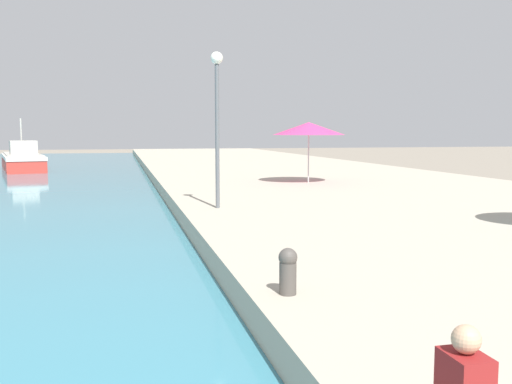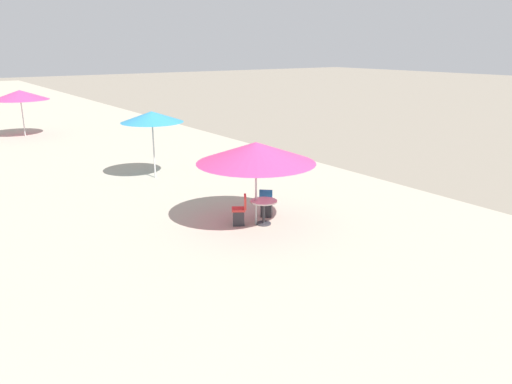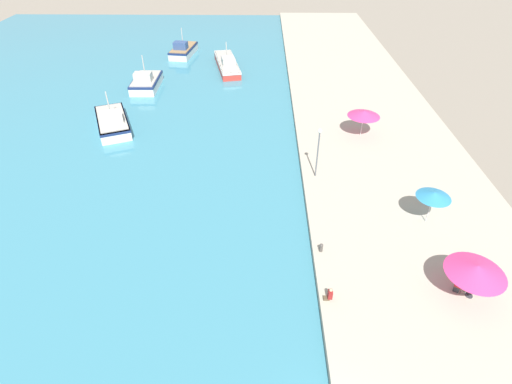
% 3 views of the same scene
% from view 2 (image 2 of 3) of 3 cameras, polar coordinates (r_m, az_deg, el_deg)
% --- Properties ---
extents(quay_promenade, '(16.00, 90.00, 0.54)m').
position_cam_2_polar(quay_promenade, '(40.96, -24.94, 7.30)').
color(quay_promenade, '#B2A893').
rests_on(quay_promenade, ground_plane).
extents(cafe_umbrella_pink, '(3.48, 3.48, 2.49)m').
position_cam_2_polar(cafe_umbrella_pink, '(14.36, 0.00, 4.53)').
color(cafe_umbrella_pink, '#B7B7B7').
rests_on(cafe_umbrella_pink, quay_promenade).
extents(cafe_umbrella_white, '(2.45, 2.45, 2.67)m').
position_cam_2_polar(cafe_umbrella_white, '(20.14, -11.81, 8.40)').
color(cafe_umbrella_white, '#B7B7B7').
rests_on(cafe_umbrella_white, quay_promenade).
extents(cafe_umbrella_striped, '(3.19, 3.19, 2.68)m').
position_cam_2_polar(cafe_umbrella_striped, '(32.31, -25.37, 9.99)').
color(cafe_umbrella_striped, '#B7B7B7').
rests_on(cafe_umbrella_striped, quay_promenade).
extents(cafe_table, '(0.80, 0.80, 0.74)m').
position_cam_2_polar(cafe_table, '(14.78, 0.89, -1.75)').
color(cafe_table, '#333338').
rests_on(cafe_table, quay_promenade).
extents(cafe_chair_left, '(0.59, 0.59, 0.91)m').
position_cam_2_polar(cafe_chair_left, '(15.53, 1.20, -1.66)').
color(cafe_chair_left, '#2D2D33').
rests_on(cafe_chair_left, quay_promenade).
extents(cafe_chair_right, '(0.58, 0.57, 0.91)m').
position_cam_2_polar(cafe_chair_right, '(14.82, -1.91, -2.56)').
color(cafe_chair_right, '#2D2D33').
rests_on(cafe_chair_right, quay_promenade).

